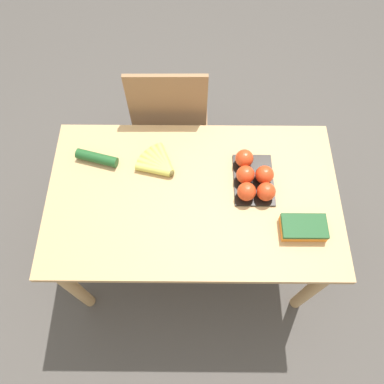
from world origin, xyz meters
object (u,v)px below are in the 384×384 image
object	(u,v)px
tomato_pack	(252,178)
carrot_bag	(303,227)
banana_bunch	(157,164)
cucumber_near	(96,158)
chair	(170,122)

from	to	relation	value
tomato_pack	carrot_bag	bearing A→B (deg)	-48.61
banana_bunch	cucumber_near	distance (m)	0.29
banana_bunch	cucumber_near	world-z (taller)	cucumber_near
tomato_pack	banana_bunch	bearing A→B (deg)	168.25
tomato_pack	carrot_bag	world-z (taller)	tomato_pack
tomato_pack	cucumber_near	world-z (taller)	tomato_pack
chair	tomato_pack	world-z (taller)	chair
banana_bunch	cucumber_near	size ratio (longest dim) A/B	0.90
carrot_bag	tomato_pack	bearing A→B (deg)	131.39
carrot_bag	cucumber_near	bearing A→B (deg)	159.55
banana_bunch	carrot_bag	xyz separation A→B (m)	(0.63, -0.31, 0.01)
carrot_bag	chair	bearing A→B (deg)	128.66
carrot_bag	cucumber_near	world-z (taller)	carrot_bag
chair	tomato_pack	distance (m)	0.70
banana_bunch	carrot_bag	world-z (taller)	carrot_bag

